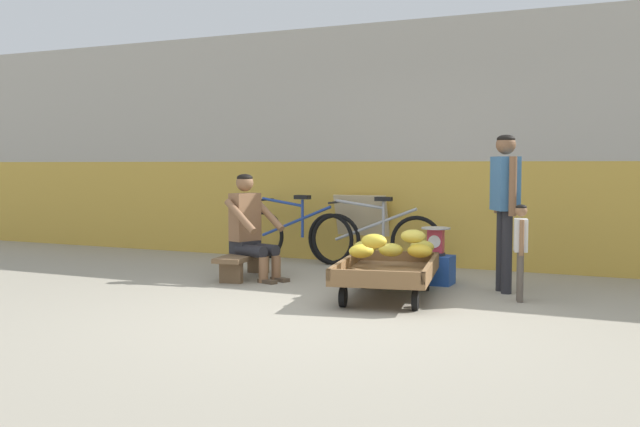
{
  "coord_description": "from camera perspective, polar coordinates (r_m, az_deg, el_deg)",
  "views": [
    {
      "loc": [
        2.46,
        -5.46,
        1.25
      ],
      "look_at": [
        -0.66,
        1.24,
        0.75
      ],
      "focal_mm": 41.29,
      "sensor_mm": 36.0,
      "label": 1
    }
  ],
  "objects": [
    {
      "name": "bicycle_near_left",
      "position": [
        9.37,
        -1.91,
        -1.63
      ],
      "size": [
        1.66,
        0.48,
        0.86
      ],
      "color": "black",
      "rests_on": "ground"
    },
    {
      "name": "low_bench",
      "position": [
        8.13,
        -5.81,
        -3.58
      ],
      "size": [
        0.45,
        1.13,
        0.27
      ],
      "color": "brown",
      "rests_on": "ground"
    },
    {
      "name": "bicycle_far_left",
      "position": [
        8.91,
        4.29,
        -1.93
      ],
      "size": [
        1.66,
        0.48,
        0.86
      ],
      "color": "black",
      "rests_on": "ground"
    },
    {
      "name": "customer_adult",
      "position": [
        7.32,
        14.15,
        1.42
      ],
      "size": [
        0.33,
        0.44,
        1.53
      ],
      "color": "#232328",
      "rests_on": "ground"
    },
    {
      "name": "customer_child",
      "position": [
        6.89,
        15.29,
        -2.13
      ],
      "size": [
        0.15,
        0.27,
        0.88
      ],
      "color": "brown",
      "rests_on": "ground"
    },
    {
      "name": "banana_cart",
      "position": [
        6.87,
        5.24,
        -4.6
      ],
      "size": [
        1.11,
        1.58,
        0.36
      ],
      "color": "brown",
      "rests_on": "ground"
    },
    {
      "name": "back_wall",
      "position": [
        9.13,
        9.33,
        5.37
      ],
      "size": [
        16.0,
        0.3,
        2.99
      ],
      "color": "gold",
      "rests_on": "ground"
    },
    {
      "name": "sign_board",
      "position": [
        9.31,
        3.35,
        -1.2
      ],
      "size": [
        0.7,
        0.3,
        0.87
      ],
      "color": "#C6B289",
      "rests_on": "ground"
    },
    {
      "name": "banana_pile",
      "position": [
        7.07,
        5.64,
        -2.54
      ],
      "size": [
        0.84,
        1.09,
        0.26
      ],
      "color": "gold",
      "rests_on": "banana_cart"
    },
    {
      "name": "plastic_crate",
      "position": [
        7.76,
        8.94,
        -4.33
      ],
      "size": [
        0.36,
        0.28,
        0.3
      ],
      "color": "#234CA8",
      "rests_on": "ground"
    },
    {
      "name": "weighing_scale",
      "position": [
        7.72,
        8.96,
        -2.1
      ],
      "size": [
        0.3,
        0.3,
        0.29
      ],
      "color": "#28282D",
      "rests_on": "plastic_crate"
    },
    {
      "name": "shopping_bag",
      "position": [
        7.44,
        7.68,
        -4.9
      ],
      "size": [
        0.18,
        0.12,
        0.24
      ],
      "primitive_type": "cube",
      "color": "green",
      "rests_on": "ground"
    },
    {
      "name": "vendor_seated",
      "position": [
        8.02,
        -5.42,
        -1.03
      ],
      "size": [
        0.73,
        0.6,
        1.14
      ],
      "color": "brown",
      "rests_on": "ground"
    },
    {
      "name": "ground_plane",
      "position": [
        6.12,
        0.67,
        -7.92
      ],
      "size": [
        80.0,
        80.0,
        0.0
      ],
      "primitive_type": "plane",
      "color": "gray"
    }
  ]
}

